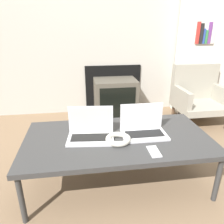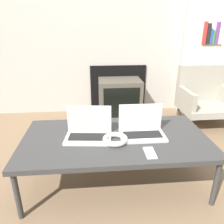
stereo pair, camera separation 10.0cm
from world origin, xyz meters
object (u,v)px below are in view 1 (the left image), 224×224
at_px(laptop_left, 91,131).
at_px(laptop_right, 143,127).
at_px(tv, 115,98).
at_px(armchair, 198,94).
at_px(headphones, 118,139).
at_px(phone, 154,152).

relative_size(laptop_left, laptop_right, 1.06).
distance_m(tv, armchair, 1.07).
xyz_separation_m(laptop_right, headphones, (-0.21, -0.10, -0.03)).
bearing_deg(tv, headphones, -98.20).
relative_size(phone, tv, 0.24).
xyz_separation_m(laptop_right, tv, (-0.01, 1.31, -0.19)).
xyz_separation_m(laptop_left, phone, (0.40, -0.27, -0.05)).
distance_m(phone, tv, 1.59).
bearing_deg(phone, laptop_left, 146.05).
relative_size(laptop_left, tv, 0.64).
bearing_deg(headphones, laptop_left, 152.86).
distance_m(laptop_left, headphones, 0.22).
bearing_deg(laptop_right, headphones, -154.69).
relative_size(laptop_left, armchair, 0.50).
bearing_deg(laptop_right, laptop_left, -179.58).
distance_m(laptop_right, headphones, 0.24).
height_order(laptop_left, laptop_right, same).
bearing_deg(laptop_right, phone, -89.67).
bearing_deg(phone, headphones, 140.70).
bearing_deg(laptop_right, tv, 90.78).
relative_size(headphones, armchair, 0.26).
bearing_deg(phone, armchair, 51.90).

